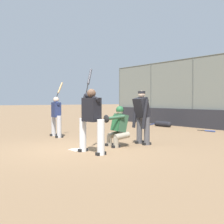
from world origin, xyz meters
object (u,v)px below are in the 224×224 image
object	(u,v)px
batter_at_plate	(91,118)
spare_bat_near_backstop	(152,124)
batter_on_deck	(56,115)
spare_bat_by_padding	(209,131)
equipment_bag_dugout_side	(163,124)
umpire_home	(142,116)
catcher_behind_plate	(118,125)

from	to	relation	value
batter_at_plate	spare_bat_near_backstop	xyz separation A→B (m)	(6.23, -7.56, -0.89)
batter_on_deck	spare_bat_by_padding	size ratio (longest dim) A/B	2.44
spare_bat_near_backstop	equipment_bag_dugout_side	distance (m)	1.25
equipment_bag_dugout_side	spare_bat_near_backstop	bearing A→B (deg)	-13.78
umpire_home	spare_bat_by_padding	world-z (taller)	umpire_home
catcher_behind_plate	equipment_bag_dugout_side	distance (m)	7.46
catcher_behind_plate	equipment_bag_dugout_side	world-z (taller)	catcher_behind_plate
batter_on_deck	spare_bat_near_backstop	xyz separation A→B (m)	(2.31, -6.82, -0.80)
umpire_home	spare_bat_near_backstop	world-z (taller)	umpire_home
batter_at_plate	umpire_home	size ratio (longest dim) A/B	1.35
umpire_home	spare_bat_by_padding	bearing A→B (deg)	-70.69
batter_on_deck	spare_bat_by_padding	xyz separation A→B (m)	(-1.96, -6.39, -0.80)
catcher_behind_plate	equipment_bag_dugout_side	bearing A→B (deg)	-48.25
batter_on_deck	equipment_bag_dugout_side	xyz separation A→B (m)	(1.10, -6.52, -0.69)
spare_bat_by_padding	equipment_bag_dugout_side	xyz separation A→B (m)	(3.06, -0.13, 0.11)
batter_on_deck	spare_bat_by_padding	bearing A→B (deg)	-101.01
batter_at_plate	spare_bat_by_padding	distance (m)	7.45
batter_at_plate	umpire_home	bearing A→B (deg)	-84.07
catcher_behind_plate	spare_bat_by_padding	bearing A→B (deg)	-71.66
umpire_home	batter_on_deck	bearing A→B (deg)	26.01
batter_on_deck	umpire_home	bearing A→B (deg)	-151.33
catcher_behind_plate	batter_on_deck	distance (m)	3.36
umpire_home	batter_on_deck	size ratio (longest dim) A/B	0.80
equipment_bag_dugout_side	batter_on_deck	bearing A→B (deg)	99.58
umpire_home	equipment_bag_dugout_side	xyz separation A→B (m)	(4.49, -5.11, -0.76)
spare_bat_near_backstop	catcher_behind_plate	bearing A→B (deg)	-160.04
batter_at_plate	equipment_bag_dugout_side	bearing A→B (deg)	-63.45
batter_on_deck	spare_bat_near_backstop	distance (m)	7.24
umpire_home	batter_on_deck	distance (m)	3.67
batter_on_deck	batter_at_plate	bearing A→B (deg)	175.35
batter_on_deck	equipment_bag_dugout_side	distance (m)	6.65
umpire_home	spare_bat_by_padding	size ratio (longest dim) A/B	1.96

